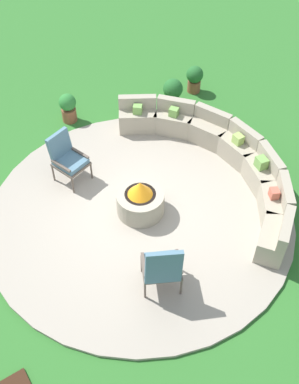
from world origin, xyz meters
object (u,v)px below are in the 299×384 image
Objects in this scene: lounge_chair_front_right at (162,267)px; lounge_chair_front_left at (67,157)px; potted_plant_3 at (195,78)px; potted_plant_4 at (173,91)px; fire_pit at (140,200)px; curved_stone_bench at (221,157)px; potted_plant_0 at (68,107)px.

lounge_chair_front_left is at bearing 118.44° from lounge_chair_front_right.
lounge_chair_front_right is 5.71m from potted_plant_3.
fire_pit is at bearing -44.96° from potted_plant_4.
curved_stone_bench is at bearing -26.67° from potted_plant_3.
potted_plant_4 is (-4.06, 3.09, -0.25)m from lounge_chair_front_right.
potted_plant_3 is at bearing 129.22° from fire_pit.
fire_pit is 4.18m from potted_plant_3.
potted_plant_3 is 0.77m from potted_plant_4.
potted_plant_4 is (0.77, 2.34, -0.01)m from potted_plant_0.
potted_plant_0 reaches higher than potted_plant_3.
fire_pit is 1.34× the size of potted_plant_4.
potted_plant_3 is (-1.12, 3.94, -0.22)m from lounge_chair_front_left.
lounge_chair_front_right is (1.57, -0.59, 0.28)m from fire_pit.
lounge_chair_front_right is 4.90m from potted_plant_0.
potted_plant_0 is 2.47m from potted_plant_4.
lounge_chair_front_right is at bearing 74.07° from lounge_chair_front_left.
lounge_chair_front_right reaches higher than potted_plant_3.
curved_stone_bench reaches higher than potted_plant_3.
lounge_chair_front_right is at bearing -37.20° from potted_plant_4.
lounge_chair_front_left is 4.11m from potted_plant_3.
fire_pit reaches higher than potted_plant_4.
lounge_chair_front_right is at bearing -20.74° from fire_pit.
lounge_chair_front_left is at bearing -118.47° from curved_stone_bench.
curved_stone_bench is 3.66m from potted_plant_0.
curved_stone_bench reaches higher than fire_pit.
fire_pit is 1.31× the size of potted_plant_3.
fire_pit is 1.28× the size of potted_plant_0.
lounge_chair_front_left is 0.95× the size of lounge_chair_front_right.
lounge_chair_front_right is at bearing -42.30° from potted_plant_3.
fire_pit is at bearing 96.81° from lounge_chair_front_left.
lounge_chair_front_left is 1.95m from potted_plant_0.
lounge_chair_front_left is 1.53× the size of potted_plant_3.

